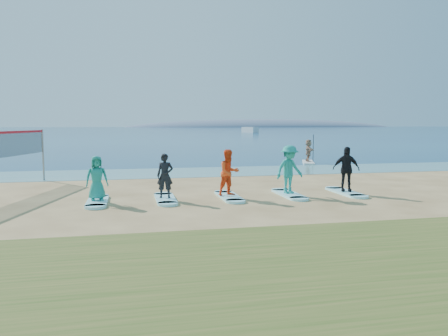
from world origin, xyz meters
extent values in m
plane|color=tan|center=(0.00, 0.00, 0.00)|extent=(600.00, 600.00, 0.00)
plane|color=teal|center=(0.00, 10.50, 0.01)|extent=(600.00, 600.00, 0.00)
plane|color=navy|center=(0.00, 160.00, 0.01)|extent=(600.00, 600.00, 0.00)
ellipsoid|color=slate|center=(95.00, 300.00, 0.00)|extent=(220.00, 56.00, 18.00)
cylinder|color=gray|center=(-8.17, 8.53, 1.25)|extent=(0.09, 0.09, 2.50)
cube|color=silver|center=(8.23, 14.41, 0.06)|extent=(1.69, 3.06, 0.12)
imported|color=tan|center=(8.23, 14.41, 0.89)|extent=(0.68, 1.49, 1.54)
cube|color=silver|center=(31.20, 111.59, 0.00)|extent=(4.22, 5.92, 1.63)
cube|color=#A4F5FF|center=(-5.18, 1.71, 0.04)|extent=(0.70, 2.20, 0.09)
imported|color=#1C8A7B|center=(-5.18, 1.71, 0.88)|extent=(0.85, 0.64, 1.57)
cube|color=#A4F5FF|center=(-2.79, 1.71, 0.04)|extent=(0.70, 2.20, 0.09)
imported|color=black|center=(-2.79, 1.71, 0.90)|extent=(0.65, 0.49, 1.62)
cube|color=#A4F5FF|center=(-0.39, 1.71, 0.04)|extent=(0.70, 2.20, 0.09)
imported|color=#F34919|center=(-0.39, 1.71, 0.96)|extent=(1.00, 0.88, 1.73)
cube|color=#A4F5FF|center=(2.00, 1.71, 0.04)|extent=(0.70, 2.20, 0.09)
imported|color=teal|center=(2.00, 1.71, 1.02)|extent=(1.36, 1.03, 1.86)
cube|color=#A4F5FF|center=(4.39, 1.71, 0.04)|extent=(0.70, 2.20, 0.09)
imported|color=black|center=(4.39, 1.71, 0.98)|extent=(1.13, 0.74, 1.78)
camera|label=1|loc=(-4.03, -14.14, 2.80)|focal=35.00mm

